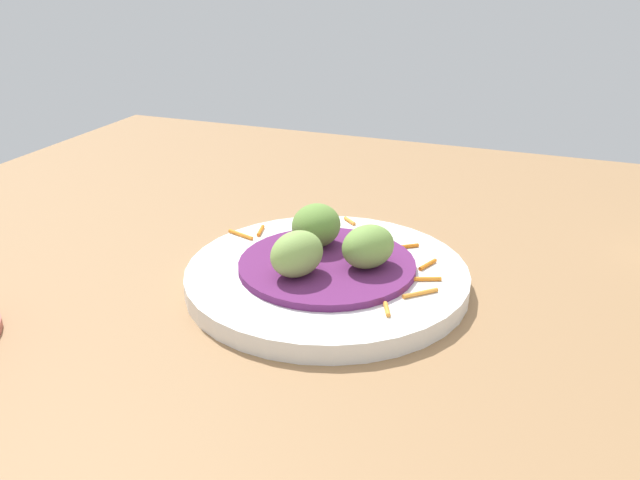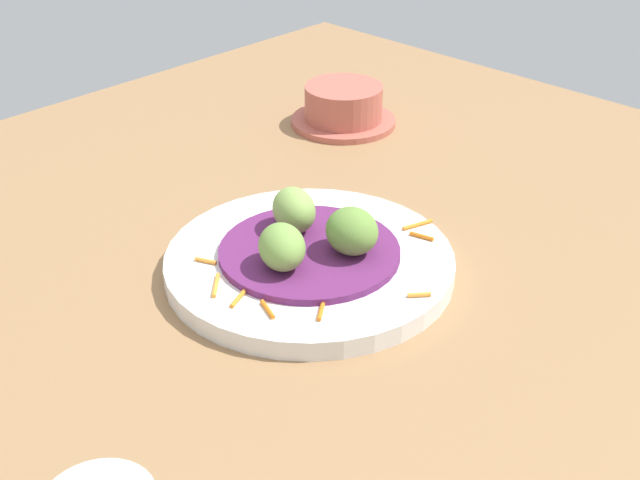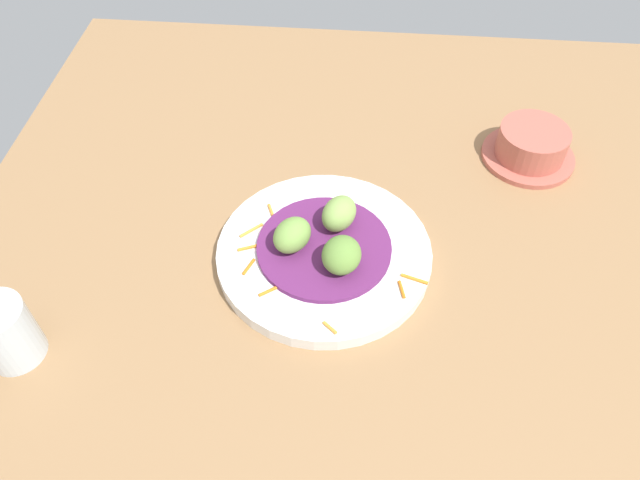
% 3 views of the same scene
% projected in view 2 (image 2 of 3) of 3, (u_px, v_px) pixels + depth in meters
% --- Properties ---
extents(table_surface, '(1.10, 1.10, 0.02)m').
position_uv_depth(table_surface, '(344.00, 256.00, 0.87)').
color(table_surface, '#936D47').
rests_on(table_surface, ground).
extents(main_plate, '(0.27, 0.27, 0.02)m').
position_uv_depth(main_plate, '(310.00, 263.00, 0.82)').
color(main_plate, white).
rests_on(main_plate, table_surface).
extents(cabbage_bed, '(0.17, 0.17, 0.01)m').
position_uv_depth(cabbage_bed, '(309.00, 252.00, 0.81)').
color(cabbage_bed, '#60235B').
rests_on(cabbage_bed, main_plate).
extents(carrot_garnish, '(0.20, 0.24, 0.00)m').
position_uv_depth(carrot_garnish, '(313.00, 276.00, 0.78)').
color(carrot_garnish, orange).
rests_on(carrot_garnish, main_plate).
extents(guac_scoop_left, '(0.06, 0.06, 0.04)m').
position_uv_depth(guac_scoop_left, '(352.00, 231.00, 0.80)').
color(guac_scoop_left, olive).
rests_on(guac_scoop_left, cabbage_bed).
extents(guac_scoop_center, '(0.07, 0.06, 0.04)m').
position_uv_depth(guac_scoop_center, '(294.00, 210.00, 0.83)').
color(guac_scoop_center, '#84A851').
rests_on(guac_scoop_center, cabbage_bed).
extents(guac_scoop_right, '(0.07, 0.06, 0.04)m').
position_uv_depth(guac_scoop_right, '(282.00, 247.00, 0.77)').
color(guac_scoop_right, '#759E47').
rests_on(guac_scoop_right, cabbage_bed).
extents(terracotta_bowl, '(0.14, 0.14, 0.05)m').
position_uv_depth(terracotta_bowl, '(344.00, 107.00, 1.12)').
color(terracotta_bowl, '#B75B4C').
rests_on(terracotta_bowl, table_surface).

